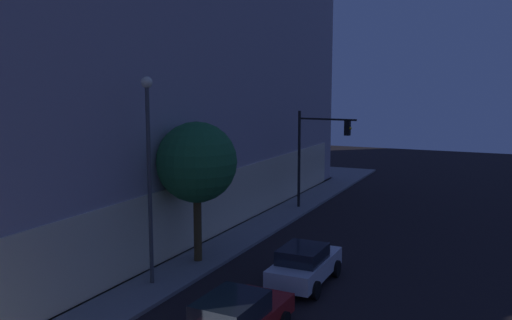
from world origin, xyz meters
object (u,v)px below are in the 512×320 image
Objects in this scene: sidewalk_tree at (197,163)px; car_red at (235,320)px; car_white at (305,264)px; street_lamp_sidewalk at (149,156)px; modern_building at (30,68)px; traffic_light_far_corner at (316,145)px.

sidewalk_tree is 8.73m from car_red.
sidewalk_tree reaches higher than car_white.
car_red is at bearing -118.96° from street_lamp_sidewalk.
modern_building is at bearing 61.17° from car_red.
modern_building is at bearing 61.22° from street_lamp_sidewalk.
car_white is (-12.44, -3.84, -3.42)m from traffic_light_far_corner.
traffic_light_far_corner is 1.45× the size of car_white.
sidewalk_tree is at bearing -3.54° from street_lamp_sidewalk.
street_lamp_sidewalk is at bearing 61.04° from car_red.
street_lamp_sidewalk reaches higher than car_white.
modern_building reaches higher than sidewalk_tree.
car_red is at bearing -168.51° from traffic_light_far_corner.
car_red is 5.67m from car_white.
modern_building is at bearing 74.61° from car_white.
car_white is at bearing -62.83° from street_lamp_sidewalk.
car_red is 1.12× the size of car_white.
street_lamp_sidewalk is 1.30× the size of sidewalk_tree.
modern_building is 18.98m from traffic_light_far_corner.
modern_building is 5.99× the size of traffic_light_far_corner.
traffic_light_far_corner is at bearing -6.45° from sidewalk_tree.
traffic_light_far_corner is 18.80m from car_red.
sidewalk_tree is at bearing 39.80° from car_red.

